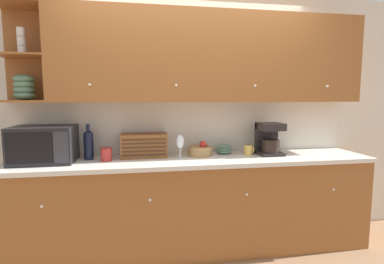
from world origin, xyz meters
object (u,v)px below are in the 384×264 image
Objects in this scene: wine_glass at (180,142)px; coffee_maker at (269,139)px; wine_bottle at (89,143)px; mug at (248,150)px; storage_canister at (106,154)px; microwave at (44,144)px; bowl_stack_on_counter at (224,149)px; fruit_basket at (200,151)px; bread_box at (144,145)px.

wine_glass is 0.93m from coffee_maker.
wine_bottle is 1.48× the size of wine_glass.
mug is 0.30× the size of coffee_maker.
storage_canister is at bearing 179.79° from wine_glass.
wine_bottle is (0.37, 0.07, -0.01)m from microwave.
coffee_maker is at bearing -16.04° from bowl_stack_on_counter.
coffee_maker is at bearing -1.92° from wine_bottle.
microwave reaches higher than coffee_maker.
wine_bottle is 1.08m from fruit_basket.
bowl_stack_on_counter is (1.35, 0.07, -0.11)m from wine_bottle.
bread_box is 0.56m from fruit_basket.
coffee_maker is (0.93, 0.04, 0.01)m from wine_glass.
wine_bottle is 1.03× the size of coffee_maker.
bread_box is at bearing 174.58° from mug.
wine_bottle is 0.75× the size of bread_box.
mug is (0.49, -0.06, -0.00)m from fruit_basket.
fruit_basket is at bearing 24.35° from wine_glass.
wine_glass reaches higher than storage_canister.
fruit_basket is 1.50× the size of bowl_stack_on_counter.
wine_glass is (0.86, -0.10, 0.00)m from wine_bottle.
bread_box is at bearing 6.68° from microwave.
bowl_stack_on_counter is at bearing 2.03° from bread_box.
bread_box reaches higher than mug.
wine_glass is at bearing -177.56° from coffee_maker.
wine_bottle is 3.40× the size of mug.
mug is at bearing 0.15° from microwave.
bread_box is at bearing 175.60° from coffee_maker.
microwave is at bearing -175.55° from bowl_stack_on_counter.
storage_canister is 0.51× the size of fruit_basket.
microwave is 4.27× the size of storage_canister.
wine_glass is at bearing -155.65° from fruit_basket.
wine_bottle is at bearing 177.73° from mug.
wine_glass is 0.72m from mug.
microwave is at bearing -177.42° from fruit_basket.
wine_bottle is 2.73× the size of storage_canister.
storage_canister is 0.77× the size of bowl_stack_on_counter.
wine_glass is 2.30× the size of mug.
mug is (1.57, -0.06, -0.10)m from wine_bottle.
bowl_stack_on_counter is at bearing 7.93° from storage_canister.
fruit_basket is 0.49m from mug.
bowl_stack_on_counter is (0.49, 0.17, -0.11)m from wine_glass.
storage_canister is 1.40m from mug.
storage_canister is 1.19m from bowl_stack_on_counter.
wine_glass is at bearing -161.13° from bowl_stack_on_counter.
fruit_basket is 2.43× the size of mug.
fruit_basket is at bearing -165.79° from bowl_stack_on_counter.
storage_canister is 0.28× the size of bread_box.
fruit_basket is (0.90, 0.10, -0.01)m from storage_canister.
storage_canister is at bearing -158.93° from bread_box.
bread_box is 1.27m from coffee_maker.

